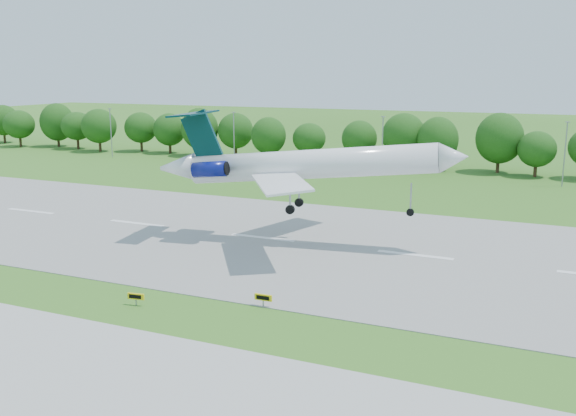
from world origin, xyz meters
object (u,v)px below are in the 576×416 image
object	(u,v)px
service_vehicle_a	(307,165)
taxi_sign_left	(136,297)
airliner	(296,164)
service_vehicle_b	(309,170)

from	to	relation	value
service_vehicle_a	taxi_sign_left	bearing A→B (deg)	-166.94
airliner	taxi_sign_left	distance (m)	28.43
airliner	taxi_sign_left	bearing A→B (deg)	-109.04
service_vehicle_b	service_vehicle_a	bearing A→B (deg)	49.53
airliner	service_vehicle_b	size ratio (longest dim) A/B	10.34
airliner	service_vehicle_a	world-z (taller)	airliner
airliner	service_vehicle_b	xyz separation A→B (m)	(-19.25, 52.62, -9.47)
taxi_sign_left	airliner	bearing A→B (deg)	71.58
airliner	service_vehicle_b	bearing A→B (deg)	101.50
airliner	service_vehicle_a	distance (m)	63.71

